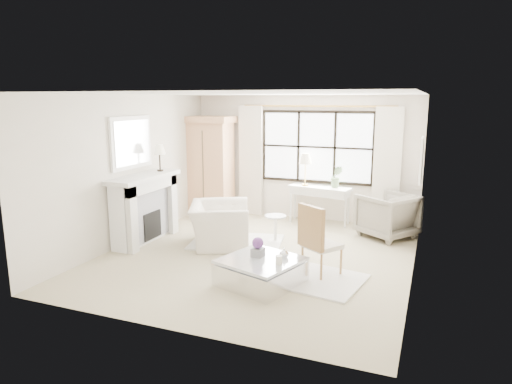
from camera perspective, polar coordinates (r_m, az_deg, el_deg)
floor at (r=7.84m, az=0.20°, el=-7.95°), size 5.50×5.50×0.00m
ceiling at (r=7.39m, az=0.21°, el=12.20°), size 5.50×5.50×0.00m
wall_back at (r=10.08m, az=5.91°, el=4.27°), size 5.00×0.00×5.00m
wall_front at (r=5.09m, az=-11.13°, el=-3.08°), size 5.00×0.00×5.00m
wall_left at (r=8.71m, az=-15.32°, el=2.78°), size 0.00×5.50×5.50m
wall_right at (r=7.00m, az=19.63°, el=0.45°), size 0.00×5.50×5.50m
window_pane at (r=9.96m, az=7.58°, el=5.59°), size 2.40×0.02×1.50m
window_frame at (r=9.95m, az=7.56°, el=5.59°), size 2.50×0.04×1.50m
curtain_rod at (r=9.85m, az=7.63°, el=10.60°), size 3.30×0.04×0.04m
curtain_left at (r=10.39m, az=-0.65°, el=3.91°), size 0.55×0.10×2.47m
curtain_right at (r=9.68m, az=16.06°, el=2.89°), size 0.55×0.10×2.47m
fireplace at (r=8.71m, az=-13.88°, el=-1.86°), size 0.58×1.66×1.26m
mirror_frame at (r=8.64m, az=-15.33°, el=5.98°), size 0.05×1.15×0.95m
mirror_glass at (r=8.62m, az=-15.17°, el=5.98°), size 0.02×1.00×0.80m
art_frame at (r=8.65m, az=19.96°, el=3.78°), size 0.04×0.62×0.82m
art_canvas at (r=8.65m, az=19.83°, el=3.79°), size 0.01×0.52×0.72m
mantel_lamp at (r=8.88m, az=-11.98°, el=5.08°), size 0.22×0.22×0.51m
armoire at (r=10.46m, az=-5.87°, el=3.38°), size 1.13×0.71×2.24m
console_table at (r=9.83m, az=7.93°, el=-1.59°), size 1.36×0.68×0.80m
console_lamp at (r=9.74m, az=6.20°, el=4.05°), size 0.28×0.28×0.69m
orchid_plant at (r=9.64m, az=10.03°, el=1.91°), size 0.28×0.24×0.46m
side_table at (r=8.49m, az=2.44°, el=-4.09°), size 0.40×0.40×0.51m
rug_left at (r=8.51m, az=-2.42°, el=-6.26°), size 1.84×1.46×0.03m
rug_right at (r=6.93m, az=6.70°, el=-10.60°), size 1.68×1.38×0.03m
club_armchair at (r=8.31m, az=-4.57°, el=-4.07°), size 1.42×1.50×0.77m
wingback_chair at (r=9.10m, az=16.05°, el=-2.83°), size 1.29×1.29×0.86m
french_chair at (r=6.99m, az=8.05°, el=-7.82°), size 0.67×0.67×1.08m
coffee_table at (r=6.64m, az=0.62°, el=-9.95°), size 1.26×1.26×0.38m
planter_box at (r=6.65m, az=0.22°, el=-7.56°), size 0.18×0.18×0.12m
planter_flowers at (r=6.60m, az=0.22°, el=-6.38°), size 0.17×0.17×0.17m
pillar_candle at (r=6.36m, az=2.88°, el=-8.47°), size 0.09×0.09×0.12m
coffee_vase at (r=6.62m, az=3.53°, el=-7.58°), size 0.15×0.15×0.14m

